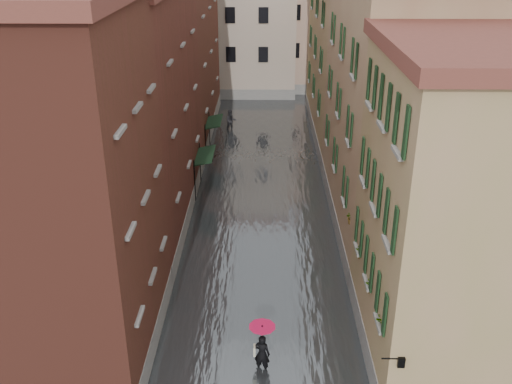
{
  "coord_description": "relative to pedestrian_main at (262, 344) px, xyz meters",
  "views": [
    {
      "loc": [
        0.14,
        -19.68,
        14.95
      ],
      "look_at": [
        -0.26,
        6.29,
        3.0
      ],
      "focal_mm": 40.0,
      "sensor_mm": 36.0,
      "label": 1
    }
  ],
  "objects": [
    {
      "name": "ground",
      "position": [
        -0.1,
        3.19,
        -1.27
      ],
      "size": [
        120.0,
        120.0,
        0.0
      ],
      "primitive_type": "plane",
      "color": "#5B5B5E",
      "rests_on": "ground"
    },
    {
      "name": "building_left_near",
      "position": [
        -7.1,
        1.19,
        5.23
      ],
      "size": [
        6.0,
        8.0,
        13.0
      ],
      "primitive_type": "cube",
      "color": "brown",
      "rests_on": "ground"
    },
    {
      "name": "window_planters",
      "position": [
        4.02,
        2.35,
        2.24
      ],
      "size": [
        0.59,
        8.33,
        0.84
      ],
      "color": "brown",
      "rests_on": "ground"
    },
    {
      "name": "awning_near",
      "position": [
        -3.59,
        15.76,
        1.2
      ],
      "size": [
        1.09,
        3.06,
        2.8
      ],
      "color": "black",
      "rests_on": "ground"
    },
    {
      "name": "building_right_near",
      "position": [
        6.9,
        1.19,
        4.48
      ],
      "size": [
        6.0,
        8.0,
        11.5
      ],
      "primitive_type": "cube",
      "color": "#96854D",
      "rests_on": "ground"
    },
    {
      "name": "awning_far",
      "position": [
        -3.59,
        22.44,
        1.2
      ],
      "size": [
        1.09,
        3.01,
        2.8
      ],
      "color": "black",
      "rests_on": "ground"
    },
    {
      "name": "floodwater",
      "position": [
        -0.1,
        16.19,
        -1.17
      ],
      "size": [
        10.0,
        60.0,
        0.2
      ],
      "primitive_type": "cube",
      "color": "#43474A",
      "rests_on": "ground"
    },
    {
      "name": "building_right_mid",
      "position": [
        6.9,
        12.19,
        5.23
      ],
      "size": [
        6.0,
        14.0,
        13.0
      ],
      "primitive_type": "cube",
      "color": "tan",
      "rests_on": "ground"
    },
    {
      "name": "building_left_far",
      "position": [
        -7.1,
        27.19,
        5.73
      ],
      "size": [
        6.0,
        16.0,
        14.0
      ],
      "primitive_type": "cube",
      "color": "brown",
      "rests_on": "ground"
    },
    {
      "name": "building_end_cream",
      "position": [
        -3.1,
        41.19,
        5.23
      ],
      "size": [
        12.0,
        9.0,
        13.0
      ],
      "primitive_type": "cube",
      "color": "#AFA18B",
      "rests_on": "ground"
    },
    {
      "name": "wall_lantern",
      "position": [
        4.23,
        -2.81,
        1.74
      ],
      "size": [
        0.71,
        0.22,
        0.35
      ],
      "color": "black",
      "rests_on": "ground"
    },
    {
      "name": "building_end_pink",
      "position": [
        5.9,
        43.19,
        4.73
      ],
      "size": [
        10.0,
        9.0,
        12.0
      ],
      "primitive_type": "cube",
      "color": "tan",
      "rests_on": "ground"
    },
    {
      "name": "building_left_mid",
      "position": [
        -7.1,
        12.19,
        4.98
      ],
      "size": [
        6.0,
        14.0,
        12.5
      ],
      "primitive_type": "cube",
      "color": "#59241C",
      "rests_on": "ground"
    },
    {
      "name": "building_right_far",
      "position": [
        6.9,
        27.19,
        4.48
      ],
      "size": [
        6.0,
        16.0,
        11.5
      ],
      "primitive_type": "cube",
      "color": "#96854D",
      "rests_on": "ground"
    },
    {
      "name": "pedestrian_main",
      "position": [
        0.0,
        0.0,
        0.0
      ],
      "size": [
        0.98,
        0.98,
        2.06
      ],
      "color": "black",
      "rests_on": "ground"
    },
    {
      "name": "pedestrian_far",
      "position": [
        -2.68,
        27.76,
        -0.36
      ],
      "size": [
        1.02,
        0.87,
        1.81
      ],
      "primitive_type": "imported",
      "rotation": [
        0.0,
        0.0,
        0.23
      ],
      "color": "#232326",
      "rests_on": "ground"
    }
  ]
}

